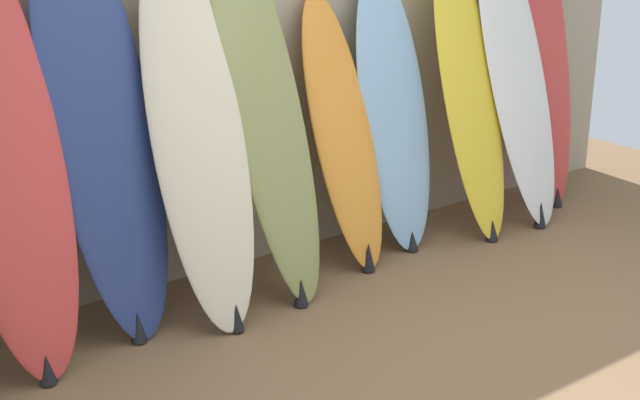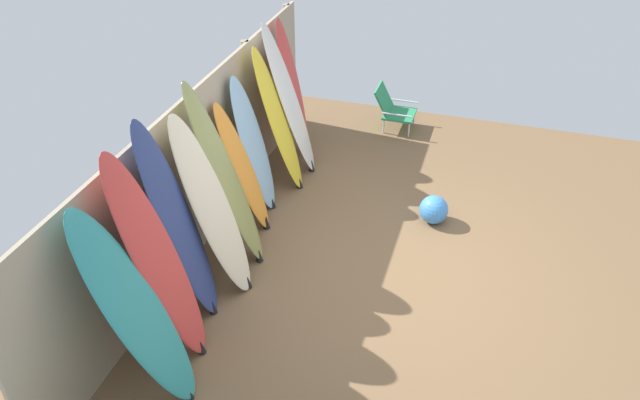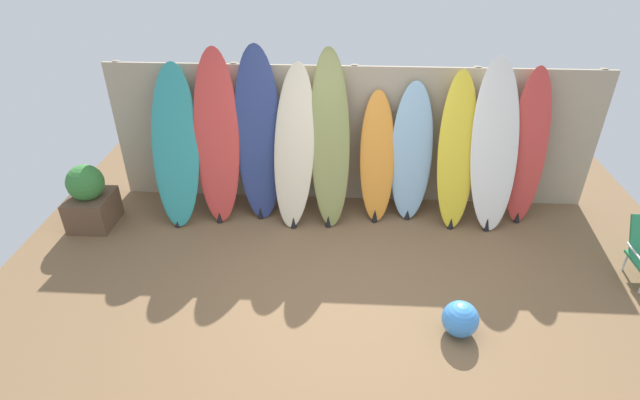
% 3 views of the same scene
% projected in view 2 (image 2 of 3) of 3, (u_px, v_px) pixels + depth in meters
% --- Properties ---
extents(ground, '(7.68, 7.68, 0.00)m').
position_uv_depth(ground, '(379.00, 269.00, 6.69)').
color(ground, brown).
extents(fence_back, '(6.08, 0.11, 1.80)m').
position_uv_depth(fence_back, '(200.00, 168.00, 6.66)').
color(fence_back, tan).
rests_on(fence_back, ground).
extents(surfboard_teal_0, '(0.63, 0.85, 1.87)m').
position_uv_depth(surfboard_teal_0, '(136.00, 312.00, 4.86)').
color(surfboard_teal_0, teal).
rests_on(surfboard_teal_0, ground).
extents(surfboard_red_1, '(0.59, 0.72, 2.05)m').
position_uv_depth(surfboard_red_1, '(158.00, 262.00, 5.22)').
color(surfboard_red_1, '#D13D38').
rests_on(surfboard_red_1, ground).
extents(surfboard_navy_2, '(0.63, 0.64, 2.08)m').
position_uv_depth(surfboard_navy_2, '(179.00, 226.00, 5.62)').
color(surfboard_navy_2, navy).
rests_on(surfboard_navy_2, ground).
extents(surfboard_cream_3, '(0.57, 0.78, 1.90)m').
position_uv_depth(surfboard_cream_3, '(213.00, 209.00, 5.99)').
color(surfboard_cream_3, beige).
rests_on(surfboard_cream_3, ground).
extents(surfboard_olive_4, '(0.56, 0.78, 2.06)m').
position_uv_depth(surfboard_olive_4, '(226.00, 178.00, 6.29)').
color(surfboard_olive_4, olive).
rests_on(surfboard_olive_4, ground).
extents(surfboard_orange_5, '(0.46, 0.61, 1.56)m').
position_uv_depth(surfboard_orange_5, '(243.00, 169.00, 6.90)').
color(surfboard_orange_5, orange).
rests_on(surfboard_orange_5, ground).
extents(surfboard_skyblue_6, '(0.50, 0.47, 1.68)m').
position_uv_depth(surfboard_skyblue_6, '(254.00, 146.00, 7.20)').
color(surfboard_skyblue_6, '#8CB7D6').
rests_on(surfboard_skyblue_6, ground).
extents(surfboard_yellow_7, '(0.46, 0.62, 1.84)m').
position_uv_depth(surfboard_yellow_7, '(279.00, 122.00, 7.53)').
color(surfboard_yellow_7, yellow).
rests_on(surfboard_yellow_7, ground).
extents(surfboard_white_8, '(0.65, 0.74, 1.99)m').
position_uv_depth(surfboard_white_8, '(290.00, 101.00, 7.82)').
color(surfboard_white_8, white).
rests_on(surfboard_white_8, ground).
extents(surfboard_red_9, '(0.45, 0.44, 1.88)m').
position_uv_depth(surfboard_red_9, '(293.00, 90.00, 8.22)').
color(surfboard_red_9, '#D13D38').
rests_on(surfboard_red_9, ground).
extents(beach_chair, '(0.50, 0.58, 0.63)m').
position_uv_depth(beach_chair, '(393.00, 108.00, 9.15)').
color(beach_chair, silver).
rests_on(beach_chair, ground).
extents(beach_ball, '(0.34, 0.34, 0.34)m').
position_uv_depth(beach_ball, '(434.00, 210.00, 7.30)').
color(beach_ball, '#3F8CE5').
rests_on(beach_ball, ground).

